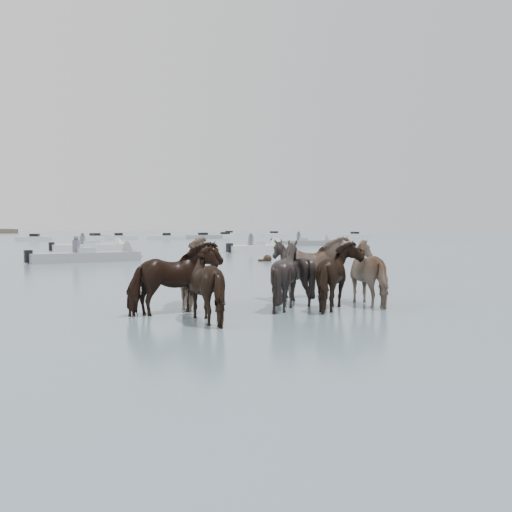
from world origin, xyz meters
TOP-DOWN VIEW (x-y plane):
  - ground at (0.00, 0.00)m, footprint 400.00×400.00m
  - pony_herd at (0.05, 0.73)m, footprint 6.55×3.91m
  - swimming_pony at (8.18, 15.40)m, footprint 0.72×0.44m
  - motorboat_b at (0.69, 19.49)m, footprint 6.06×2.02m
  - motorboat_c at (3.76, 32.34)m, footprint 5.71×1.64m
  - motorboat_d at (13.32, 24.69)m, footprint 4.94×2.00m
  - motorboat_e at (23.32, 33.77)m, footprint 6.12×3.57m

SIDE VIEW (x-z plane):
  - ground at x=0.00m, z-range 0.00..0.00m
  - swimming_pony at x=8.18m, z-range -0.12..0.32m
  - motorboat_e at x=23.32m, z-range -0.74..1.18m
  - motorboat_b at x=0.69m, z-range -0.74..1.18m
  - motorboat_c at x=3.76m, z-range -0.73..1.19m
  - motorboat_d at x=13.32m, z-range -0.73..1.19m
  - pony_herd at x=0.05m, z-range -0.16..1.55m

